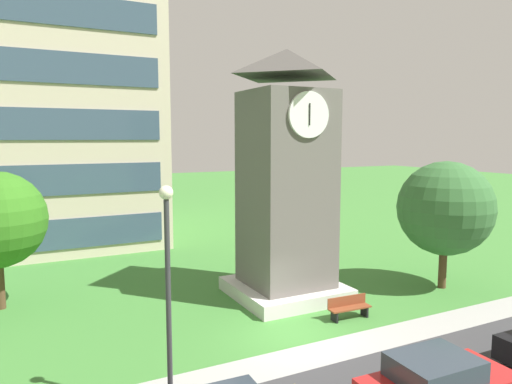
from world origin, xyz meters
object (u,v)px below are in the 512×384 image
Objects in this scene: park_bench at (349,307)px; street_lamp at (168,275)px; tree_streetside at (445,208)px; clock_tower at (286,188)px.

park_bench is 0.30× the size of street_lamp.
clock_tower is at bearing 161.95° from tree_streetside.
street_lamp is 0.98× the size of tree_streetside.
street_lamp is (-8.28, -3.07, 3.27)m from park_bench.
park_bench is at bearing -170.37° from tree_streetside.
clock_tower is at bearing 41.66° from street_lamp.
park_bench is 7.41m from tree_streetside.
clock_tower reaches higher than street_lamp.
tree_streetside reaches higher than street_lamp.
park_bench is (0.90, -3.50, -4.50)m from clock_tower.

